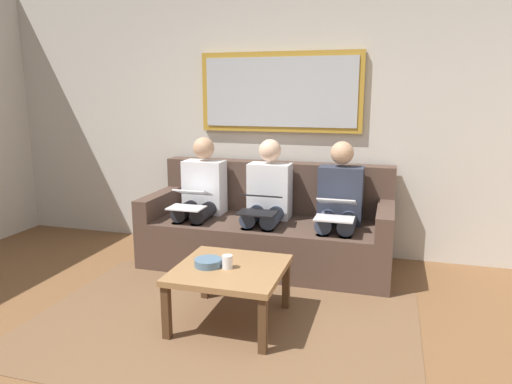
# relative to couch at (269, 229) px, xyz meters

# --- Properties ---
(wall_rear) EXTENTS (6.00, 0.12, 2.60)m
(wall_rear) POSITION_rel_couch_xyz_m (0.00, -0.48, 0.99)
(wall_rear) COLOR beige
(wall_rear) RESTS_ON ground_plane
(area_rug) EXTENTS (2.60, 1.80, 0.01)m
(area_rug) POSITION_rel_couch_xyz_m (0.00, 1.27, -0.31)
(area_rug) COLOR brown
(area_rug) RESTS_ON ground_plane
(couch) EXTENTS (2.20, 0.90, 0.90)m
(couch) POSITION_rel_couch_xyz_m (0.00, 0.00, 0.00)
(couch) COLOR #4C382D
(couch) RESTS_ON ground_plane
(framed_mirror) EXTENTS (1.56, 0.05, 0.75)m
(framed_mirror) POSITION_rel_couch_xyz_m (0.00, -0.39, 1.24)
(framed_mirror) COLOR #B7892D
(coffee_table) EXTENTS (0.72, 0.72, 0.40)m
(coffee_table) POSITION_rel_couch_xyz_m (-0.05, 1.22, 0.04)
(coffee_table) COLOR olive
(coffee_table) RESTS_ON ground_plane
(cup) EXTENTS (0.07, 0.07, 0.09)m
(cup) POSITION_rel_couch_xyz_m (-0.04, 1.24, 0.14)
(cup) COLOR silver
(cup) RESTS_ON coffee_table
(bowl) EXTENTS (0.19, 0.19, 0.05)m
(bowl) POSITION_rel_couch_xyz_m (0.10, 1.24, 0.12)
(bowl) COLOR slate
(bowl) RESTS_ON coffee_table
(person_left) EXTENTS (0.38, 0.58, 1.14)m
(person_left) POSITION_rel_couch_xyz_m (-0.64, 0.07, 0.30)
(person_left) COLOR #2D3342
(person_left) RESTS_ON couch
(laptop_silver) EXTENTS (0.31, 0.35, 0.16)m
(laptop_silver) POSITION_rel_couch_xyz_m (-0.64, 0.31, 0.31)
(laptop_silver) COLOR silver
(person_middle) EXTENTS (0.38, 0.58, 1.14)m
(person_middle) POSITION_rel_couch_xyz_m (0.00, 0.07, 0.30)
(person_middle) COLOR silver
(person_middle) RESTS_ON couch
(laptop_black) EXTENTS (0.32, 0.36, 0.15)m
(laptop_black) POSITION_rel_couch_xyz_m (0.00, 0.31, 0.32)
(laptop_black) COLOR black
(person_right) EXTENTS (0.38, 0.58, 1.14)m
(person_right) POSITION_rel_couch_xyz_m (0.64, 0.07, 0.30)
(person_right) COLOR silver
(person_right) RESTS_ON couch
(laptop_white) EXTENTS (0.31, 0.35, 0.16)m
(laptop_white) POSITION_rel_couch_xyz_m (0.64, 0.31, 0.31)
(laptop_white) COLOR white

